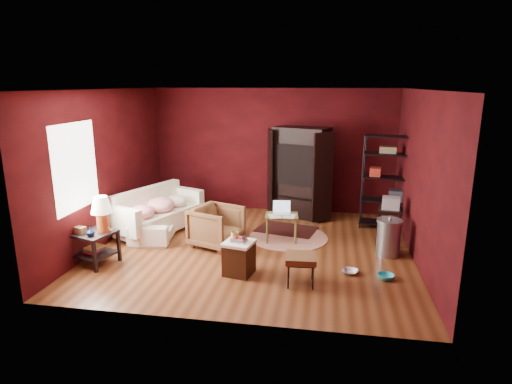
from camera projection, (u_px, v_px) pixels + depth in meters
room at (252, 172)px, 7.39m from camera, size 5.54×5.04×2.84m
sofa at (158, 214)px, 8.52m from camera, size 0.83×1.94×0.73m
armchair at (216, 225)px, 7.76m from camera, size 0.96×0.99×0.81m
pet_bowl_steel at (350, 266)px, 6.67m from camera, size 0.26×0.13×0.25m
pet_bowl_turquoise at (386, 271)px, 6.48m from camera, size 0.26×0.10×0.25m
vase at (90, 232)px, 6.76m from camera, size 0.16×0.17×0.13m
mug at (235, 234)px, 6.54m from camera, size 0.14×0.12×0.12m
side_table at (98, 224)px, 6.93m from camera, size 0.72×0.72×1.14m
sofa_cushions at (157, 213)px, 8.52m from camera, size 1.42×2.06×0.80m
hamper at (239, 257)px, 6.63m from camera, size 0.52×0.52×0.61m
footstool at (301, 259)px, 6.27m from camera, size 0.47×0.47×0.45m
rug_round at (289, 237)px, 8.27m from camera, size 1.63×1.63×0.01m
rug_oriental at (286, 229)px, 8.70m from camera, size 1.31×1.01×0.01m
laptop_desk at (282, 217)px, 7.99m from camera, size 0.65×0.54×0.75m
tv_armoire at (300, 171)px, 9.39m from camera, size 1.47×1.14×1.98m
wire_shelving at (387, 178)px, 8.58m from camera, size 0.99×0.55×1.91m
small_stand at (390, 209)px, 7.84m from camera, size 0.51×0.51×0.88m
trash_can at (389, 237)px, 7.35m from camera, size 0.57×0.57×0.69m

